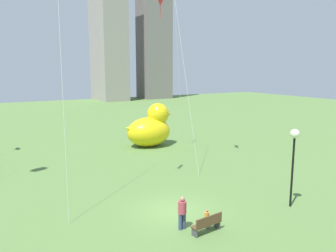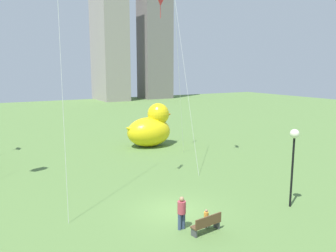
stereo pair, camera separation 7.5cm
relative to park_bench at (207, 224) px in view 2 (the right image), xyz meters
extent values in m
plane|color=#597C3E|center=(-0.11, 2.95, -0.47)|extent=(140.00, 140.00, 0.00)
cube|color=brown|center=(-0.01, 0.08, -0.05)|extent=(1.66, 0.63, 0.06)
cube|color=brown|center=(0.01, -0.12, 0.20)|extent=(1.62, 0.24, 0.45)
cube|color=#47474C|center=(-0.73, -0.01, -0.28)|extent=(0.12, 0.38, 0.39)
cube|color=#47474C|center=(0.72, 0.16, -0.28)|extent=(0.12, 0.38, 0.39)
cylinder|color=#38476B|center=(-0.95, 0.92, -0.06)|extent=(0.19, 0.19, 0.82)
cylinder|color=#38476B|center=(-0.75, 0.92, -0.06)|extent=(0.19, 0.19, 0.82)
cylinder|color=#B23F4C|center=(-0.85, 0.92, 0.66)|extent=(0.41, 0.41, 0.62)
sphere|color=#A87C5B|center=(-0.85, 0.92, 1.08)|extent=(0.24, 0.24, 0.24)
cylinder|color=silver|center=(0.22, 0.44, -0.24)|extent=(0.11, 0.11, 0.47)
cylinder|color=silver|center=(0.34, 0.44, -0.24)|extent=(0.11, 0.11, 0.47)
cylinder|color=gold|center=(0.28, 0.44, 0.17)|extent=(0.24, 0.24, 0.35)
sphere|color=#A87C5B|center=(0.28, 0.44, 0.42)|extent=(0.14, 0.14, 0.14)
ellipsoid|color=yellow|center=(5.65, 17.70, 1.01)|extent=(4.54, 3.35, 2.96)
sphere|color=yellow|center=(6.74, 17.70, 2.75)|extent=(2.21, 2.21, 2.21)
cone|color=orange|center=(7.73, 17.70, 2.64)|extent=(0.99, 0.99, 0.99)
cone|color=yellow|center=(3.68, 17.70, 1.50)|extent=(1.35, 1.18, 1.42)
cylinder|color=black|center=(6.00, 0.20, 1.55)|extent=(0.12, 0.12, 4.04)
sphere|color=#EAEACC|center=(6.00, 0.20, 3.77)|extent=(0.52, 0.52, 0.52)
cube|color=#9E938C|center=(19.89, 68.27, 16.01)|extent=(6.18, 11.54, 32.98)
cube|color=gray|center=(31.89, 67.15, 16.01)|extent=(7.46, 6.56, 32.96)
cylinder|color=silver|center=(-5.19, 5.71, 9.37)|extent=(0.71, 2.82, 19.69)
cylinder|color=silver|center=(6.26, 12.87, 6.39)|extent=(2.49, 2.35, 13.72)
cylinder|color=red|center=(5.10, 14.10, 12.35)|extent=(0.04, 0.04, 1.60)
cylinder|color=silver|center=(4.50, 9.32, 7.49)|extent=(0.25, 4.00, 15.93)
camera|label=1|loc=(-9.06, -12.10, 7.32)|focal=35.84mm
camera|label=2|loc=(-8.99, -12.14, 7.32)|focal=35.84mm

